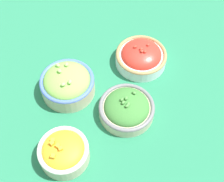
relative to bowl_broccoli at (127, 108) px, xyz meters
name	(u,v)px	position (x,y,z in m)	size (l,w,h in m)	color
ground_plane	(112,96)	(0.02, -0.07, -0.03)	(3.00, 3.00, 0.00)	#23704C
bowl_broccoli	(127,108)	(0.00, 0.00, 0.00)	(0.16, 0.16, 0.07)	beige
bowl_squash	(64,152)	(0.21, 0.06, 0.01)	(0.13, 0.13, 0.08)	beige
bowl_cherry_tomatoes	(141,56)	(-0.12, -0.16, 0.00)	(0.16, 0.16, 0.08)	silver
bowl_lettuce	(67,83)	(0.13, -0.14, 0.01)	(0.16, 0.16, 0.09)	beige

